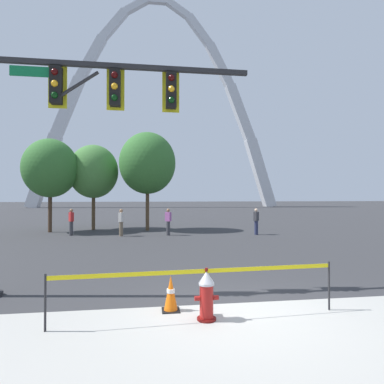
# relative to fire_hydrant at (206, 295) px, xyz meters

# --- Properties ---
(ground_plane) EXTENTS (240.00, 240.00, 0.00)m
(ground_plane) POSITION_rel_fire_hydrant_xyz_m (0.69, 0.50, -0.47)
(ground_plane) COLOR #333335
(fire_hydrant) EXTENTS (0.46, 0.48, 0.99)m
(fire_hydrant) POSITION_rel_fire_hydrant_xyz_m (0.00, 0.00, 0.00)
(fire_hydrant) COLOR #5E0F0D
(fire_hydrant) RESTS_ON ground
(caution_tape_barrier) EXTENTS (5.50, 0.32, 1.01)m
(caution_tape_barrier) POSITION_rel_fire_hydrant_xyz_m (-0.13, 0.01, 0.23)
(caution_tape_barrier) COLOR #232326
(caution_tape_barrier) RESTS_ON ground
(traffic_cone_by_hydrant) EXTENTS (0.36, 0.36, 0.73)m
(traffic_cone_by_hydrant) POSITION_rel_fire_hydrant_xyz_m (-0.64, 0.56, -0.11)
(traffic_cone_by_hydrant) COLOR black
(traffic_cone_by_hydrant) RESTS_ON ground
(traffic_signal_gantry) EXTENTS (6.42, 0.44, 6.00)m
(traffic_signal_gantry) POSITION_rel_fire_hydrant_xyz_m (-2.98, 2.09, 3.80)
(traffic_signal_gantry) COLOR #232326
(traffic_signal_gantry) RESTS_ON ground
(monument_arch) EXTENTS (51.43, 2.26, 44.25)m
(monument_arch) POSITION_rel_fire_hydrant_xyz_m (0.69, 60.15, 19.08)
(monument_arch) COLOR silver
(monument_arch) RESTS_ON ground
(tree_far_left) EXTENTS (3.47, 3.47, 6.07)m
(tree_far_left) POSITION_rel_fire_hydrant_xyz_m (-7.42, 15.59, 3.68)
(tree_far_left) COLOR #473323
(tree_far_left) RESTS_ON ground
(tree_left_mid) EXTENTS (3.38, 3.38, 5.92)m
(tree_left_mid) POSITION_rel_fire_hydrant_xyz_m (-4.90, 16.82, 3.58)
(tree_left_mid) COLOR brown
(tree_left_mid) RESTS_ON ground
(tree_center_left) EXTENTS (3.83, 3.83, 6.70)m
(tree_center_left) POSITION_rel_fire_hydrant_xyz_m (-1.16, 15.78, 4.12)
(tree_center_left) COLOR brown
(tree_center_left) RESTS_ON ground
(pedestrian_walking_left) EXTENTS (0.35, 0.39, 1.59)m
(pedestrian_walking_left) POSITION_rel_fire_hydrant_xyz_m (-5.63, 13.61, 0.35)
(pedestrian_walking_left) COLOR #38383D
(pedestrian_walking_left) RESTS_ON ground
(pedestrian_standing_center) EXTENTS (0.38, 0.38, 1.59)m
(pedestrian_standing_center) POSITION_rel_fire_hydrant_xyz_m (5.39, 12.50, 0.35)
(pedestrian_standing_center) COLOR #232847
(pedestrian_standing_center) RESTS_ON ground
(pedestrian_walking_right) EXTENTS (0.39, 0.37, 1.59)m
(pedestrian_walking_right) POSITION_rel_fire_hydrant_xyz_m (0.08, 12.94, 0.35)
(pedestrian_walking_right) COLOR #38383D
(pedestrian_walking_right) RESTS_ON ground
(pedestrian_near_trees) EXTENTS (0.32, 0.39, 1.59)m
(pedestrian_near_trees) POSITION_rel_fire_hydrant_xyz_m (-2.67, 12.90, 0.35)
(pedestrian_near_trees) COLOR brown
(pedestrian_near_trees) RESTS_ON ground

